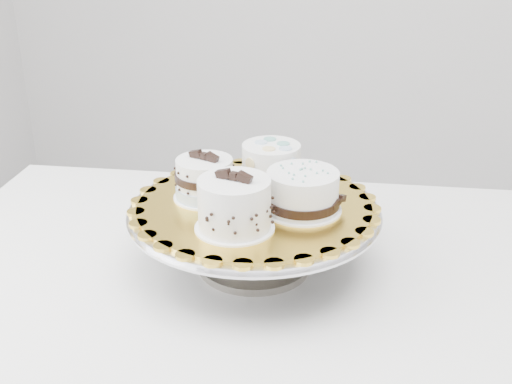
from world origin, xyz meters
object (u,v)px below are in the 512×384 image
(cake_swirl, at_px, (234,206))
(cake_stand, at_px, (254,226))
(cake_board, at_px, (254,205))
(cake_ribbon, at_px, (303,193))
(cake_banded, at_px, (205,180))
(table, at_px, (272,317))
(cake_dots, at_px, (271,165))

(cake_swirl, bearing_deg, cake_stand, 97.72)
(cake_board, relative_size, cake_ribbon, 2.76)
(cake_stand, distance_m, cake_swirl, 0.12)
(cake_banded, bearing_deg, table, 5.71)
(table, xyz_separation_m, cake_board, (-0.04, 0.02, 0.19))
(cake_stand, bearing_deg, cake_banded, -177.86)
(cake_board, bearing_deg, cake_dots, 87.03)
(cake_swirl, distance_m, cake_ribbon, 0.12)
(cake_swirl, bearing_deg, table, 69.31)
(cake_board, relative_size, cake_banded, 3.38)
(table, relative_size, cake_board, 3.60)
(cake_swirl, bearing_deg, cake_dots, 96.77)
(cake_board, bearing_deg, cake_ribbon, -0.44)
(table, relative_size, cake_dots, 11.19)
(cake_board, height_order, cake_swirl, cake_swirl)
(cake_board, distance_m, cake_dots, 0.09)
(cake_swirl, relative_size, cake_ribbon, 0.89)
(cake_banded, distance_m, cake_ribbon, 0.16)
(cake_banded, bearing_deg, cake_swirl, -32.86)
(cake_swirl, xyz_separation_m, cake_ribbon, (0.08, 0.09, -0.01))
(cake_swirl, distance_m, cake_banded, 0.12)
(table, height_order, cake_banded, cake_banded)
(table, height_order, cake_ribbon, cake_ribbon)
(cake_swirl, relative_size, cake_dots, 1.01)
(table, xyz_separation_m, cake_stand, (-0.04, 0.02, 0.15))
(cake_banded, relative_size, cake_ribbon, 0.82)
(cake_banded, xyz_separation_m, cake_ribbon, (0.16, 0.00, -0.00))
(table, height_order, cake_stand, cake_stand)
(table, height_order, cake_board, cake_board)
(cake_banded, relative_size, cake_dots, 0.92)
(cake_banded, bearing_deg, cake_stand, 16.61)
(table, distance_m, cake_board, 0.19)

